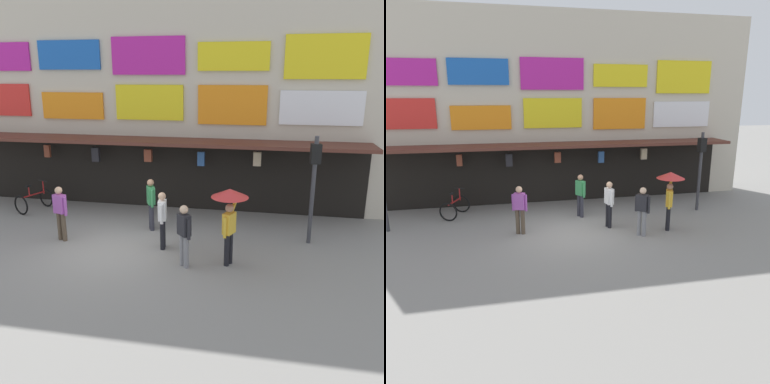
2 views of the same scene
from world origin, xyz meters
The scene contains 9 objects.
ground_plane centered at (0.00, 0.00, 0.00)m, with size 80.00×80.00×0.00m, color gray.
shopfront centered at (0.00, 4.57, 3.96)m, with size 18.00×2.60×8.00m.
traffic_light_far centered at (5.58, 1.44, 2.14)m, with size 0.31×0.34×3.20m.
bicycle_parked centered at (-4.11, 2.62, 0.39)m, with size 1.08×1.34×1.05m.
pedestrian_with_umbrella centered at (3.38, -0.46, 1.64)m, with size 0.96×0.96×2.08m.
pedestrian_in_purple centered at (-1.73, 0.22, 0.95)m, with size 0.51×0.32×1.68m.
pedestrian_in_black centered at (1.41, 0.23, 0.95)m, with size 0.27×0.52×1.68m.
pedestrian_in_green centered at (2.26, -0.79, 0.95)m, with size 0.41×0.41×1.68m.
pedestrian_in_white centered at (0.67, 1.60, 0.95)m, with size 0.36×0.48×1.68m.
Camera 2 is at (-2.26, -11.72, 4.60)m, focal length 34.23 mm.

